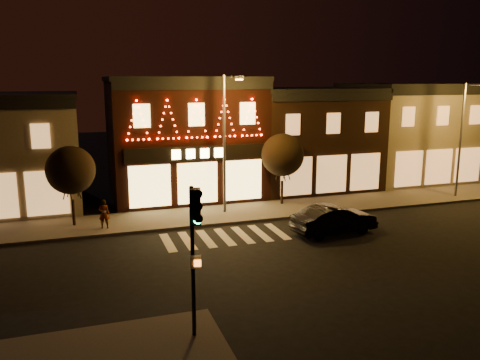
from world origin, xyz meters
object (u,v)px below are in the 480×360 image
streetlamp_mid (226,134)px  pedestrian (104,214)px  dark_sedan (334,219)px  traffic_signal_near (194,233)px

streetlamp_mid → pedestrian: 8.36m
streetlamp_mid → dark_sedan: bearing=-35.8°
pedestrian → dark_sedan: bearing=171.0°
pedestrian → traffic_signal_near: bearing=110.7°
dark_sedan → pedestrian: size_ratio=2.91×
traffic_signal_near → dark_sedan: 13.10m
dark_sedan → streetlamp_mid: bearing=32.8°
dark_sedan → traffic_signal_near: bearing=124.6°
traffic_signal_near → streetlamp_mid: (5.17, 13.79, 1.41)m
traffic_signal_near → pedestrian: traffic_signal_near is taller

